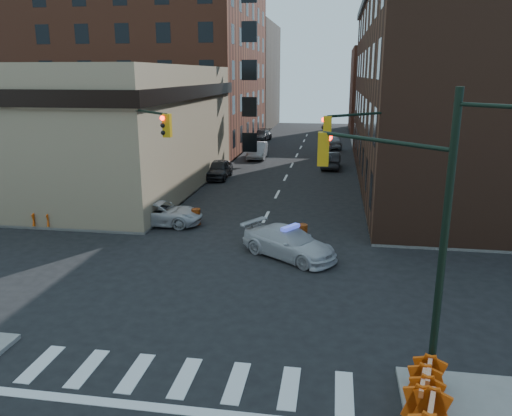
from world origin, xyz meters
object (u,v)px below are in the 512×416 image
(pickup, at_px, (160,213))
(pedestrian_a, at_px, (152,205))
(pedestrian_b, at_px, (97,200))
(police_car, at_px, (289,243))
(barrel_road, at_px, (302,234))
(barricade_nw_a, at_px, (101,212))
(parked_car_enear, at_px, (331,160))
(barrel_bank, at_px, (196,217))
(parked_car_wnear, at_px, (218,169))
(barricade_se_a, at_px, (422,393))
(parked_car_wfar, at_px, (258,150))

(pickup, bearing_deg, pedestrian_a, 50.92)
(pedestrian_b, bearing_deg, police_car, -13.45)
(barrel_road, bearing_deg, barricade_nw_a, 170.80)
(parked_car_enear, distance_m, barrel_road, 21.49)
(barrel_bank, bearing_deg, barrel_road, -20.42)
(parked_car_wnear, height_order, parked_car_enear, parked_car_wnear)
(barricade_se_a, bearing_deg, pickup, 53.20)
(barricade_se_a, bearing_deg, pedestrian_a, 53.77)
(pickup, relative_size, barricade_nw_a, 3.72)
(barrel_road, xyz_separation_m, barricade_nw_a, (-11.89, 1.92, 0.14))
(parked_car_wfar, bearing_deg, parked_car_wnear, -101.25)
(barrel_road, relative_size, barricade_nw_a, 0.76)
(parked_car_wfar, relative_size, barricade_se_a, 3.81)
(parked_car_wnear, relative_size, barrel_bank, 4.85)
(police_car, xyz_separation_m, parked_car_wfar, (-5.85, 28.09, 0.11))
(parked_car_wnear, bearing_deg, barrel_bank, -82.64)
(police_car, relative_size, pedestrian_a, 2.93)
(parked_car_enear, bearing_deg, barrel_bank, 71.53)
(parked_car_wnear, bearing_deg, barricade_se_a, -67.42)
(parked_car_wnear, bearing_deg, barricade_nw_a, -106.30)
(police_car, distance_m, barricade_se_a, 11.71)
(parked_car_wnear, xyz_separation_m, barrel_bank, (1.73, -13.08, -0.30))
(pickup, relative_size, pedestrian_a, 2.90)
(barricade_nw_a, bearing_deg, parked_car_wfar, 84.51)
(parked_car_wfar, distance_m, pedestrian_a, 23.57)
(parked_car_wnear, bearing_deg, parked_car_wfar, 80.91)
(barricade_nw_a, bearing_deg, pedestrian_b, 134.66)
(barrel_bank, distance_m, barricade_se_a, 18.37)
(parked_car_wnear, xyz_separation_m, parked_car_wfar, (1.66, 10.57, 0.06))
(barricade_se_a, relative_size, barricade_nw_a, 1.01)
(parked_car_enear, xyz_separation_m, barrel_bank, (-7.46, -19.13, -0.28))
(police_car, relative_size, parked_car_wfar, 0.98)
(parked_car_wfar, xyz_separation_m, parked_car_enear, (7.53, -4.52, -0.08))
(parked_car_enear, distance_m, barricade_nw_a, 23.51)
(parked_car_wnear, relative_size, pedestrian_b, 2.38)
(barricade_nw_a, bearing_deg, police_car, -11.92)
(parked_car_wfar, xyz_separation_m, barricade_nw_a, (-5.56, -24.06, -0.19))
(police_car, height_order, barrel_road, police_car)
(barrel_bank, distance_m, barricade_nw_a, 5.65)
(pickup, bearing_deg, pedestrian_b, 78.44)
(parked_car_wfar, bearing_deg, parked_car_enear, -33.34)
(police_car, bearing_deg, pedestrian_b, 101.82)
(barricade_se_a, distance_m, barricade_nw_a, 21.71)
(pedestrian_a, height_order, pedestrian_b, pedestrian_b)
(pedestrian_b, xyz_separation_m, barricade_se_a, (16.44, -15.73, -0.46))
(parked_car_wnear, relative_size, pedestrian_a, 2.70)
(pickup, distance_m, barrel_road, 8.53)
(pickup, relative_size, barrel_road, 4.87)
(police_car, xyz_separation_m, pedestrian_a, (-8.51, 4.66, 0.27))
(barrel_bank, xyz_separation_m, barricade_nw_a, (-5.63, -0.41, 0.17))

